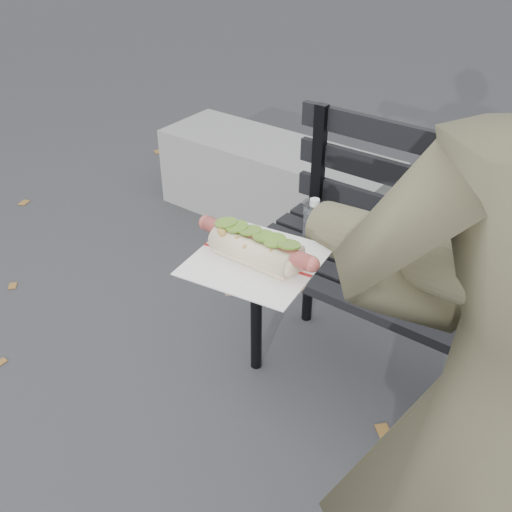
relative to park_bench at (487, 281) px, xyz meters
The scene contains 3 objects.
park_bench is the anchor object (origin of this frame).
concrete_block 1.44m from the park_bench, 150.61° to the left, with size 1.20×0.40×0.40m, color slate.
held_hotdog 1.00m from the park_bench, 87.33° to the right, with size 0.64×0.30×0.20m.
Camera 1 is at (0.39, -0.57, 1.54)m, focal length 42.00 mm.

